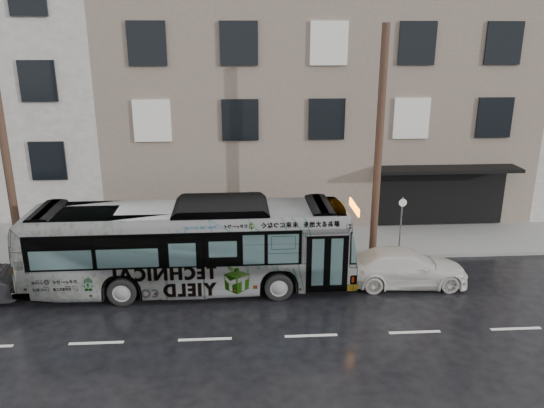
# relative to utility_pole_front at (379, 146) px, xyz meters

# --- Properties ---
(ground) EXTENTS (120.00, 120.00, 0.00)m
(ground) POSITION_rel_utility_pole_front_xyz_m (-6.50, -3.30, -4.65)
(ground) COLOR black
(ground) RESTS_ON ground
(sidewalk) EXTENTS (90.00, 3.60, 0.15)m
(sidewalk) POSITION_rel_utility_pole_front_xyz_m (-6.50, 1.60, -4.58)
(sidewalk) COLOR gray
(sidewalk) RESTS_ON ground
(building_taupe) EXTENTS (20.00, 12.00, 11.00)m
(building_taupe) POSITION_rel_utility_pole_front_xyz_m (-1.50, 9.40, 0.85)
(building_taupe) COLOR gray
(building_taupe) RESTS_ON ground
(utility_pole_front) EXTENTS (0.30, 0.30, 9.00)m
(utility_pole_front) POSITION_rel_utility_pole_front_xyz_m (0.00, 0.00, 0.00)
(utility_pole_front) COLOR #493024
(utility_pole_front) RESTS_ON sidewalk
(utility_pole_rear) EXTENTS (0.30, 0.30, 9.00)m
(utility_pole_rear) POSITION_rel_utility_pole_front_xyz_m (-14.00, 0.00, 0.00)
(utility_pole_rear) COLOR #493024
(utility_pole_rear) RESTS_ON sidewalk
(sign_post) EXTENTS (0.06, 0.06, 2.40)m
(sign_post) POSITION_rel_utility_pole_front_xyz_m (1.10, 0.00, -3.30)
(sign_post) COLOR slate
(sign_post) RESTS_ON sidewalk
(bus) EXTENTS (11.55, 2.80, 3.21)m
(bus) POSITION_rel_utility_pole_front_xyz_m (-7.16, -2.27, -3.04)
(bus) COLOR #B2B2B2
(bus) RESTS_ON ground
(white_sedan) EXTENTS (4.57, 1.99, 1.31)m
(white_sedan) POSITION_rel_utility_pole_front_xyz_m (0.57, -2.47, -4.00)
(white_sedan) COLOR silver
(white_sedan) RESTS_ON ground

